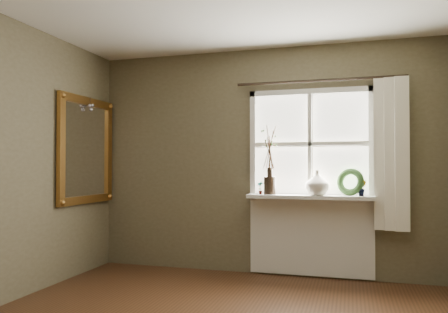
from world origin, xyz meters
TOP-DOWN VIEW (x-y plane):
  - wall_back at (0.00, 2.30)m, footprint 4.00×0.10m
  - window_frame at (0.55, 2.23)m, footprint 1.36×0.06m
  - window_sill at (0.55, 2.12)m, footprint 1.36×0.26m
  - window_apron at (0.55, 2.23)m, footprint 1.36×0.04m
  - dark_jug at (0.11, 2.12)m, footprint 0.14×0.14m
  - cream_vase at (0.63, 2.12)m, footprint 0.34×0.34m
  - wreath at (0.98, 2.16)m, footprint 0.33×0.24m
  - potted_plant_left at (0.00, 2.12)m, footprint 0.09×0.08m
  - potted_plant_right at (1.10, 2.12)m, footprint 0.11×0.10m
  - curtain at (1.39, 2.13)m, footprint 0.36×0.12m
  - curtain_rod at (0.65, 2.17)m, footprint 1.84×0.03m
  - gilt_mirror at (-1.96, 1.70)m, footprint 0.10×1.03m

SIDE VIEW (x-z plane):
  - window_apron at x=0.55m, z-range 0.02..0.90m
  - window_sill at x=0.55m, z-range 0.88..0.92m
  - potted_plant_left at x=0.00m, z-range 0.92..1.07m
  - potted_plant_right at x=1.10m, z-range 0.92..1.09m
  - dark_jug at x=0.11m, z-range 0.92..1.12m
  - wreath at x=0.98m, z-range 0.88..1.19m
  - cream_vase at x=0.63m, z-range 0.92..1.19m
  - wall_back at x=0.00m, z-range 0.00..2.60m
  - curtain at x=1.39m, z-range 0.57..2.16m
  - gilt_mirror at x=-1.96m, z-range 0.81..2.04m
  - window_frame at x=0.55m, z-range 0.86..2.10m
  - curtain_rod at x=0.65m, z-range 2.16..2.20m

